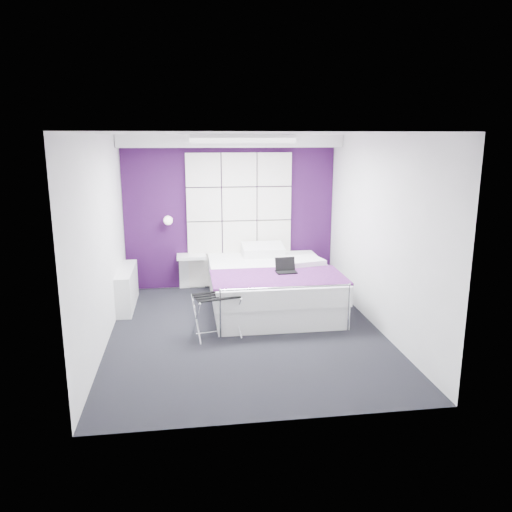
{
  "coord_description": "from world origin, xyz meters",
  "views": [
    {
      "loc": [
        -0.75,
        -6.26,
        2.55
      ],
      "look_at": [
        0.18,
        0.35,
        0.96
      ],
      "focal_mm": 35.0,
      "sensor_mm": 36.0,
      "label": 1
    }
  ],
  "objects_px": {
    "wall_lamp": "(168,220)",
    "nightstand": "(191,256)",
    "radiator": "(127,288)",
    "laptop": "(286,268)",
    "bed": "(271,285)",
    "luggage_rack": "(217,316)"
  },
  "relations": [
    {
      "from": "wall_lamp",
      "to": "nightstand",
      "type": "bearing_deg",
      "value": -6.26
    },
    {
      "from": "wall_lamp",
      "to": "radiator",
      "type": "height_order",
      "value": "wall_lamp"
    },
    {
      "from": "laptop",
      "to": "nightstand",
      "type": "bearing_deg",
      "value": 130.33
    },
    {
      "from": "radiator",
      "to": "laptop",
      "type": "distance_m",
      "value": 2.48
    },
    {
      "from": "radiator",
      "to": "bed",
      "type": "relative_size",
      "value": 0.53
    },
    {
      "from": "bed",
      "to": "luggage_rack",
      "type": "bearing_deg",
      "value": -129.99
    },
    {
      "from": "nightstand",
      "to": "luggage_rack",
      "type": "bearing_deg",
      "value": -82.22
    },
    {
      "from": "radiator",
      "to": "nightstand",
      "type": "distance_m",
      "value": 1.27
    },
    {
      "from": "radiator",
      "to": "laptop",
      "type": "relative_size",
      "value": 4.07
    },
    {
      "from": "bed",
      "to": "luggage_rack",
      "type": "xyz_separation_m",
      "value": [
        -0.91,
        -1.08,
        -0.06
      ]
    },
    {
      "from": "wall_lamp",
      "to": "bed",
      "type": "bearing_deg",
      "value": -34.07
    },
    {
      "from": "nightstand",
      "to": "luggage_rack",
      "type": "distance_m",
      "value": 2.14
    },
    {
      "from": "nightstand",
      "to": "luggage_rack",
      "type": "relative_size",
      "value": 0.86
    },
    {
      "from": "laptop",
      "to": "bed",
      "type": "bearing_deg",
      "value": 107.95
    },
    {
      "from": "radiator",
      "to": "nightstand",
      "type": "height_order",
      "value": "nightstand"
    },
    {
      "from": "radiator",
      "to": "luggage_rack",
      "type": "height_order",
      "value": "radiator"
    },
    {
      "from": "luggage_rack",
      "to": "laptop",
      "type": "height_order",
      "value": "laptop"
    },
    {
      "from": "wall_lamp",
      "to": "nightstand",
      "type": "xyz_separation_m",
      "value": [
        0.36,
        -0.04,
        -0.63
      ]
    },
    {
      "from": "nightstand",
      "to": "radiator",
      "type": "bearing_deg",
      "value": -144.38
    },
    {
      "from": "wall_lamp",
      "to": "nightstand",
      "type": "distance_m",
      "value": 0.72
    },
    {
      "from": "nightstand",
      "to": "luggage_rack",
      "type": "height_order",
      "value": "nightstand"
    },
    {
      "from": "wall_lamp",
      "to": "luggage_rack",
      "type": "bearing_deg",
      "value": -73.04
    }
  ]
}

